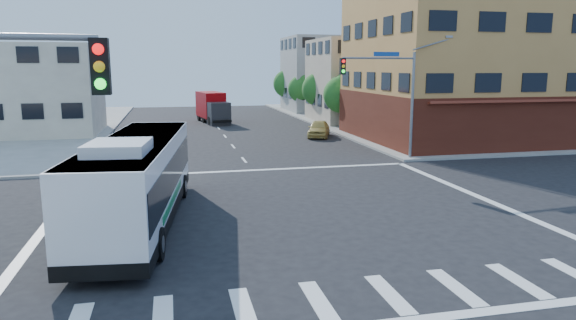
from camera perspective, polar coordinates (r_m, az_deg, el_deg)
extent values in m
plane|color=black|center=(21.52, 0.00, -6.10)|extent=(120.00, 120.00, 0.00)
cube|color=gray|center=(68.14, 22.77, 4.50)|extent=(50.00, 50.00, 0.15)
cube|color=#C68C47|center=(45.80, 19.97, 10.89)|extent=(18.00, 15.00, 14.00)
cube|color=#501D12|center=(45.97, 19.59, 4.66)|extent=(18.09, 15.08, 4.00)
cube|color=maroon|center=(40.06, 25.16, 5.82)|extent=(16.00, 1.60, 0.51)
cube|color=#C2B094|center=(58.29, 8.96, 8.68)|extent=(12.00, 10.00, 9.00)
cube|color=gray|center=(71.47, 4.76, 9.47)|extent=(12.00, 10.00, 10.00)
cube|color=beige|center=(51.67, -26.99, 6.93)|extent=(12.00, 10.00, 8.00)
cylinder|color=slate|center=(34.64, 13.62, 5.78)|extent=(0.18, 0.18, 7.00)
cylinder|color=slate|center=(33.27, 10.11, 11.08)|extent=(5.01, 0.62, 0.12)
cube|color=black|center=(32.15, 6.08, 10.32)|extent=(0.32, 0.30, 1.00)
sphere|color=#FF0C0C|center=(31.99, 6.20, 10.85)|extent=(0.20, 0.20, 0.20)
sphere|color=yellow|center=(31.99, 6.18, 10.32)|extent=(0.20, 0.20, 0.20)
sphere|color=#19FF33|center=(31.99, 6.17, 9.78)|extent=(0.20, 0.20, 0.20)
cube|color=navy|center=(33.52, 10.90, 11.47)|extent=(1.80, 0.22, 0.28)
cube|color=gray|center=(35.99, 17.41, 12.94)|extent=(0.50, 0.22, 0.14)
cube|color=black|center=(9.89, -20.12, 9.72)|extent=(0.32, 0.30, 1.00)
sphere|color=#FF0C0C|center=(9.72, -20.36, 11.47)|extent=(0.20, 0.20, 0.20)
sphere|color=yellow|center=(9.72, -20.24, 9.71)|extent=(0.20, 0.20, 0.20)
sphere|color=#19FF33|center=(9.72, -20.13, 7.94)|extent=(0.20, 0.20, 0.20)
cylinder|color=#362513|center=(51.09, 5.91, 4.55)|extent=(0.28, 0.28, 1.92)
sphere|color=#17531E|center=(50.91, 5.96, 7.24)|extent=(3.60, 3.60, 3.60)
sphere|color=#17531E|center=(50.72, 6.52, 8.24)|extent=(2.52, 2.52, 2.52)
cylinder|color=#362513|center=(58.69, 3.39, 5.38)|extent=(0.28, 0.28, 1.99)
sphere|color=#17531E|center=(58.52, 3.42, 7.83)|extent=(3.80, 3.80, 3.80)
sphere|color=#17531E|center=(58.31, 3.90, 8.75)|extent=(2.66, 2.66, 2.66)
cylinder|color=#362513|center=(66.38, 1.45, 5.92)|extent=(0.28, 0.28, 1.89)
sphere|color=#17531E|center=(66.24, 1.46, 7.91)|extent=(3.40, 3.40, 3.40)
sphere|color=#17531E|center=(66.02, 1.87, 8.64)|extent=(2.38, 2.38, 2.38)
cylinder|color=#362513|center=(74.13, -0.09, 6.45)|extent=(0.28, 0.28, 2.03)
sphere|color=#17531E|center=(74.00, -0.09, 8.47)|extent=(4.00, 4.00, 4.00)
sphere|color=#17531E|center=(73.77, 0.27, 9.24)|extent=(2.80, 2.80, 2.80)
cube|color=black|center=(20.97, -16.09, -5.33)|extent=(4.17, 12.80, 0.47)
cube|color=white|center=(20.67, -16.27, -1.91)|extent=(4.15, 12.77, 2.98)
cube|color=black|center=(20.63, -16.30, -1.41)|extent=(4.16, 12.41, 1.31)
cube|color=black|center=(26.68, -13.97, 1.08)|extent=(2.44, 0.36, 1.41)
cube|color=#E5590C|center=(26.57, -14.06, 3.31)|extent=(1.99, 0.29, 0.29)
cube|color=white|center=(20.42, -16.47, 2.01)|extent=(4.07, 12.52, 0.13)
cube|color=white|center=(17.34, -18.35, 1.32)|extent=(2.13, 2.51, 0.38)
cube|color=#117A3F|center=(20.63, -20.11, -4.32)|extent=(0.71, 5.71, 0.29)
cube|color=#117A3F|center=(20.13, -12.64, -4.28)|extent=(0.71, 5.71, 0.29)
cylinder|color=black|center=(25.03, -17.34, -2.94)|extent=(0.44, 1.12, 1.09)
cylinder|color=#99999E|center=(25.06, -17.67, -2.94)|extent=(0.11, 0.54, 0.54)
cylinder|color=black|center=(24.66, -11.64, -2.87)|extent=(0.44, 1.12, 1.09)
cylinder|color=#99999E|center=(24.64, -11.30, -2.87)|extent=(0.11, 0.54, 0.54)
cylinder|color=black|center=(17.53, -22.43, -8.93)|extent=(0.44, 1.12, 1.09)
cylinder|color=#99999E|center=(17.57, -22.89, -8.92)|extent=(0.11, 0.54, 0.54)
cylinder|color=black|center=(16.99, -14.23, -9.06)|extent=(0.44, 1.12, 1.09)
cylinder|color=#99999E|center=(16.97, -13.73, -9.06)|extent=(0.11, 0.54, 0.54)
cube|color=#242529|center=(54.47, -7.68, 5.11)|extent=(2.41, 2.34, 2.38)
cube|color=black|center=(53.60, -7.45, 5.43)|extent=(1.91, 0.40, 0.91)
cube|color=#A20308|center=(57.76, -8.60, 6.12)|extent=(3.03, 5.42, 2.74)
cube|color=black|center=(56.82, -8.29, 4.62)|extent=(3.22, 7.55, 0.27)
cylinder|color=black|center=(54.48, -8.69, 4.32)|extent=(0.41, 0.94, 0.91)
cylinder|color=black|center=(54.97, -6.74, 4.42)|extent=(0.41, 0.94, 0.91)
cylinder|color=black|center=(57.04, -9.34, 4.57)|extent=(0.41, 0.94, 0.91)
cylinder|color=black|center=(57.51, -7.48, 4.66)|extent=(0.41, 0.94, 0.91)
cylinder|color=black|center=(59.26, -9.86, 4.76)|extent=(0.41, 0.94, 0.91)
cylinder|color=black|center=(59.71, -8.06, 4.86)|extent=(0.41, 0.94, 0.91)
imported|color=tan|center=(44.96, 3.45, 3.50)|extent=(3.16, 4.63, 1.46)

